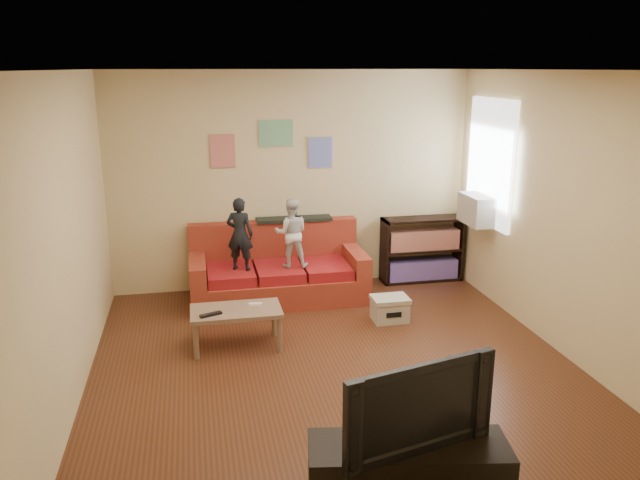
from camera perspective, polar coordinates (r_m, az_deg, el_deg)
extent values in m
cube|color=#522816|center=(5.91, 1.60, -11.98)|extent=(4.50, 5.00, 0.01)
cube|color=white|center=(5.24, 1.83, 15.33)|extent=(4.50, 5.00, 0.01)
cube|color=#DAC084|center=(7.82, -2.53, 5.40)|extent=(4.50, 0.01, 2.70)
cube|color=#DAC084|center=(3.17, 12.35, -10.46)|extent=(4.50, 0.01, 2.70)
cube|color=#DAC084|center=(5.38, -22.37, -0.45)|extent=(0.01, 5.00, 2.70)
cube|color=#DAC084|center=(6.32, 22.05, 1.83)|extent=(0.01, 5.00, 2.70)
cube|color=maroon|center=(7.59, -3.82, -4.28)|extent=(2.09, 0.94, 0.31)
cube|color=maroon|center=(7.81, -4.26, -0.30)|extent=(2.09, 0.19, 0.57)
cube|color=maroon|center=(7.43, -11.14, -2.63)|extent=(0.19, 0.94, 0.26)
cube|color=maroon|center=(7.67, 3.18, -1.78)|extent=(0.19, 0.94, 0.26)
cube|color=maroon|center=(7.40, -8.16, -3.14)|extent=(0.54, 0.71, 0.13)
cube|color=maroon|center=(7.45, -3.77, -2.88)|extent=(0.54, 0.71, 0.13)
cube|color=maroon|center=(7.54, 0.53, -2.61)|extent=(0.54, 0.71, 0.13)
cube|color=black|center=(7.77, -2.40, 1.92)|extent=(0.94, 0.23, 0.04)
imported|color=black|center=(7.24, -7.34, 0.53)|extent=(0.37, 0.31, 0.86)
imported|color=silver|center=(7.31, -2.64, 0.65)|extent=(0.44, 0.37, 0.82)
cube|color=#86664D|center=(6.29, -7.69, -6.47)|extent=(0.90, 0.49, 0.04)
cylinder|color=#86664D|center=(6.17, -11.26, -9.12)|extent=(0.05, 0.05, 0.36)
cylinder|color=#86664D|center=(6.22, -3.73, -8.64)|extent=(0.05, 0.05, 0.36)
cylinder|color=#86664D|center=(6.54, -11.31, -7.66)|extent=(0.05, 0.05, 0.36)
cylinder|color=#86664D|center=(6.59, -4.23, -7.23)|extent=(0.05, 0.05, 0.36)
cube|color=black|center=(6.16, -9.95, -6.72)|extent=(0.22, 0.13, 0.02)
cube|color=white|center=(6.34, -5.92, -5.88)|extent=(0.14, 0.06, 0.03)
cube|color=black|center=(8.10, 5.89, -1.05)|extent=(0.03, 0.32, 0.85)
cube|color=black|center=(8.46, 12.53, -0.64)|extent=(0.03, 0.32, 0.85)
cube|color=black|center=(8.39, 9.16, -3.51)|extent=(1.06, 0.32, 0.03)
cube|color=black|center=(8.16, 9.41, 1.90)|extent=(1.06, 0.32, 0.03)
cube|color=black|center=(8.26, 9.28, -0.84)|extent=(0.99, 0.32, 0.03)
cube|color=#503F8C|center=(8.34, 9.20, -2.58)|extent=(0.93, 0.27, 0.25)
cube|color=brown|center=(8.23, 9.33, 0.09)|extent=(0.93, 0.27, 0.25)
cube|color=white|center=(7.65, 15.29, 6.84)|extent=(0.04, 1.08, 1.48)
cube|color=#B7B2A3|center=(7.69, 14.20, 2.72)|extent=(0.28, 0.55, 0.35)
cube|color=#D87266|center=(7.65, -8.90, 8.04)|extent=(0.30, 0.01, 0.40)
cube|color=#72B27F|center=(7.69, -4.06, 9.72)|extent=(0.42, 0.01, 0.32)
cube|color=#727FCC|center=(7.81, 0.02, 8.00)|extent=(0.30, 0.01, 0.38)
cube|color=beige|center=(7.00, 6.40, -6.46)|extent=(0.38, 0.29, 0.23)
cube|color=beige|center=(6.95, 6.43, -5.40)|extent=(0.40, 0.30, 0.05)
cube|color=black|center=(6.86, 6.78, -6.83)|extent=(0.17, 0.00, 0.06)
cube|color=black|center=(4.23, 8.03, -20.67)|extent=(1.30, 0.62, 0.47)
imported|color=black|center=(3.94, 8.33, -14.43)|extent=(1.03, 0.38, 0.59)
sphere|color=beige|center=(7.28, 5.56, -6.08)|extent=(0.12, 0.12, 0.10)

